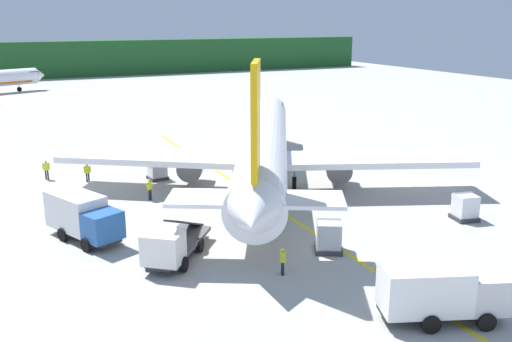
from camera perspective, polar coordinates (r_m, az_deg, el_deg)
The scene contains 12 objects.
airliner_foreground at distance 49.08m, azimuth 0.85°, elevation 2.33°, with size 32.40×38.30×11.90m.
service_truck_fuel at distance 34.45m, azimuth -8.48°, elevation -7.35°, with size 5.78×6.50×2.73m.
service_truck_baggage at distance 29.26m, azimuth 17.98°, elevation -11.32°, with size 6.32×4.16×2.82m.
service_truck_catering at distance 39.21m, azimuth -16.94°, elevation -4.32°, with size 4.43×6.41×3.00m.
cargo_container_near at distance 52.37m, azimuth -9.87°, elevation 0.16°, with size 1.79×1.79×1.99m.
cargo_container_mid at distance 36.20m, azimuth 7.28°, elevation -6.50°, with size 2.28×2.28×2.06m.
cargo_container_far at distance 44.06m, azimuth 20.15°, elevation -3.41°, with size 1.93×1.93×1.99m.
crew_marshaller at distance 53.02m, azimuth -16.50°, elevation -0.03°, with size 0.63×0.28×1.65m.
crew_loader_left at distance 32.75m, azimuth 2.68°, elevation -8.76°, with size 0.33×0.62×1.66m.
crew_loader_right at distance 54.95m, azimuth -20.22°, elevation 0.27°, with size 0.62×0.32×1.78m.
crew_supervisor at distance 46.57m, azimuth -10.58°, elevation -1.62°, with size 0.52×0.46×1.77m.
apron_guide_line at distance 45.27m, azimuth 1.15°, elevation -3.22°, with size 0.30×60.00×0.01m, color yellow.
Camera 1 is at (6.15, -22.48, 14.19)m, focal length 40.04 mm.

